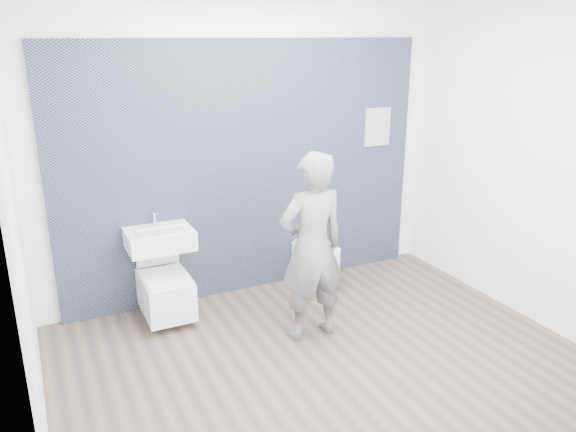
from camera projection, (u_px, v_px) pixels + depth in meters
name	position (u px, v px, depth m)	size (l,w,h in m)	color
ground	(321.00, 357.00, 4.43)	(4.00, 4.00, 0.00)	brown
room_shell	(325.00, 139.00, 3.89)	(4.00, 4.00, 4.00)	white
tile_wall	(251.00, 286.00, 5.69)	(3.60, 0.06, 2.40)	black
washbasin	(160.00, 238.00, 4.87)	(0.56, 0.42, 0.42)	white
toilet_square	(166.00, 291.00, 4.95)	(0.41, 0.59, 0.77)	white
toilet_rounded	(319.00, 260.00, 5.58)	(0.33, 0.55, 0.30)	white
info_placard	(371.00, 264.00, 6.23)	(0.29, 0.03, 0.39)	silver
visitor	(312.00, 247.00, 4.53)	(0.58, 0.38, 1.58)	slate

